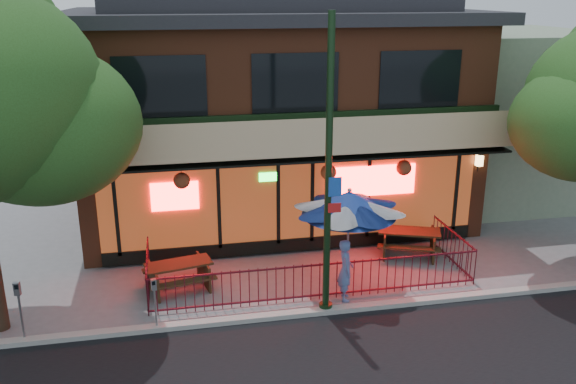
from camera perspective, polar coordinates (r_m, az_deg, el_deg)
name	(u,v)px	position (r m, az deg, el deg)	size (l,w,h in m)	color
ground	(321,303)	(15.40, 3.14, -10.33)	(80.00, 80.00, 0.00)	gray
curb	(327,311)	(14.95, 3.63, -11.02)	(80.00, 0.25, 0.12)	#999993
restaurant_building	(271,92)	(20.73, -1.62, 9.29)	(12.96, 9.49, 8.05)	brown
neighbor_building	(503,112)	(24.62, 19.43, 7.05)	(6.00, 7.00, 6.00)	gray
patio_fence	(317,271)	(15.54, 2.71, -7.42)	(8.44, 2.62, 1.00)	#4B101B
street_light	(328,187)	(13.79, 3.79, 0.44)	(0.43, 0.32, 7.00)	black
picnic_table_left	(179,272)	(16.11, -10.18, -7.36)	(1.92, 1.62, 0.72)	#3E2A16
picnic_table_right	(409,239)	(18.17, 11.24, -4.30)	(2.14, 1.91, 0.76)	#372713
patio_umbrella	(349,203)	(15.29, 5.74, -1.06)	(2.39, 2.39, 2.73)	gray
pedestrian	(346,270)	(15.28, 5.41, -7.26)	(0.58, 0.38, 1.60)	#5671AD
parking_meter_near	(155,296)	(14.18, -12.38, -9.48)	(0.13, 0.12, 1.28)	#94989C
parking_meter_far	(19,302)	(14.58, -23.85, -9.39)	(0.14, 0.13, 1.45)	gray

